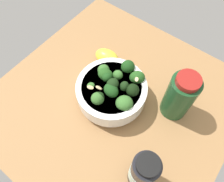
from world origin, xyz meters
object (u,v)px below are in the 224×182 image
bottle_tall (180,96)px  lemon_wedge (107,57)px  bowl_of_broccoli (113,89)px  bottle_short (143,172)px

bottle_tall → lemon_wedge: bearing=-94.3°
bowl_of_broccoli → lemon_wedge: bowl_of_broccoli is taller
lemon_wedge → bottle_short: 36.42cm
lemon_wedge → bottle_tall: bearing=85.7°
bowl_of_broccoli → bottle_tall: (-7.54, 15.63, 2.72)cm
bowl_of_broccoli → lemon_wedge: bearing=-134.7°
bowl_of_broccoli → bottle_short: 22.91cm
bottle_short → lemon_wedge: bearing=-129.6°
bowl_of_broccoli → lemon_wedge: 13.61cm
bowl_of_broccoli → bottle_short: bottle_short is taller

